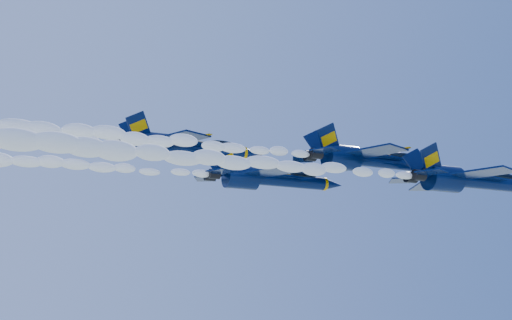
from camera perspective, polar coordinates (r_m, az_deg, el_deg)
name	(u,v)px	position (r m, az deg, el deg)	size (l,w,h in m)	color
jet_lead	(470,180)	(79.12, 16.71, -1.56)	(17.98, 14.75, 6.68)	#041239
smoke_trail_jet_lead	(189,157)	(62.84, -5.41, 0.27)	(47.93, 2.15, 1.93)	white
jet_second	(369,159)	(80.10, 9.01, 0.05)	(17.80, 14.60, 6.61)	#041239
smoke_trail_jet_second	(83,133)	(67.92, -13.69, 2.12)	(47.93, 2.13, 1.91)	white
jet_third	(268,179)	(80.97, 1.00, -1.50)	(17.24, 14.14, 6.41)	#041239
jet_fourth	(184,147)	(88.76, -5.76, 1.08)	(19.13, 15.69, 7.11)	#041239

